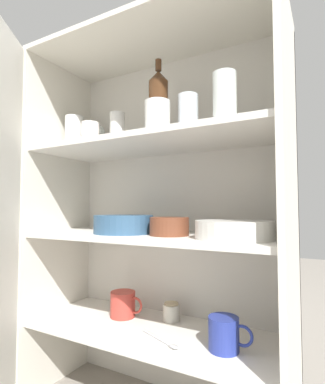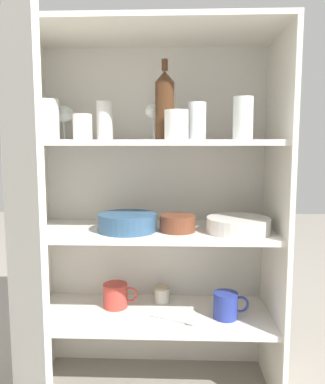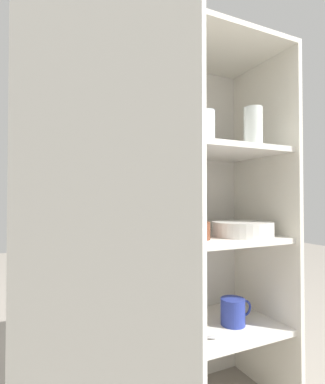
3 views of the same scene
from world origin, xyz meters
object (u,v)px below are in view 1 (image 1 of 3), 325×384
object	(u,v)px
plate_stack_white	(234,230)
wine_bottle	(158,104)
mixing_bowl_large	(124,223)
storage_jar	(171,312)
serving_bowl_small	(169,225)
coffee_mug_primary	(224,334)

from	to	relation	value
plate_stack_white	wine_bottle	bearing A→B (deg)	175.88
mixing_bowl_large	storage_jar	xyz separation A→B (m)	(0.12, 0.14, -0.33)
mixing_bowl_large	storage_jar	world-z (taller)	mixing_bowl_large
plate_stack_white	storage_jar	world-z (taller)	plate_stack_white
serving_bowl_small	coffee_mug_primary	world-z (taller)	serving_bowl_small
wine_bottle	serving_bowl_small	world-z (taller)	wine_bottle
wine_bottle	plate_stack_white	size ratio (longest dim) A/B	1.23
wine_bottle	plate_stack_white	xyz separation A→B (m)	(0.27, -0.02, -0.43)
wine_bottle	coffee_mug_primary	world-z (taller)	wine_bottle
storage_jar	serving_bowl_small	bearing A→B (deg)	-65.30
coffee_mug_primary	mixing_bowl_large	bearing A→B (deg)	-179.35
mixing_bowl_large	serving_bowl_small	xyz separation A→B (m)	(0.18, 0.00, -0.00)
wine_bottle	coffee_mug_primary	size ratio (longest dim) A/B	2.12
serving_bowl_small	storage_jar	distance (m)	0.36
coffee_mug_primary	storage_jar	xyz separation A→B (m)	(-0.24, 0.13, -0.02)
wine_bottle	storage_jar	bearing A→B (deg)	96.63
mixing_bowl_large	storage_jar	size ratio (longest dim) A/B	3.20
wine_bottle	mixing_bowl_large	bearing A→B (deg)	-174.85
plate_stack_white	serving_bowl_small	xyz separation A→B (m)	(-0.22, 0.01, 0.01)
plate_stack_white	coffee_mug_primary	size ratio (longest dim) A/B	1.73
coffee_mug_primary	storage_jar	bearing A→B (deg)	151.54
plate_stack_white	mixing_bowl_large	size ratio (longest dim) A/B	1.07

